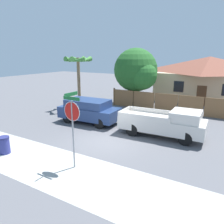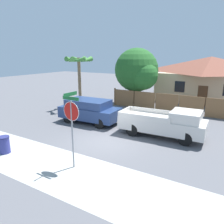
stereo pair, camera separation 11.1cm
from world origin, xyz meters
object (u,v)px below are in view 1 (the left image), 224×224
at_px(oak_tree, 137,71).
at_px(stop_sign, 72,118).
at_px(house, 208,78).
at_px(palm_tree, 78,64).
at_px(red_suv, 89,110).
at_px(orange_pickup, 165,123).
at_px(trash_bin, 4,145).

xyz_separation_m(oak_tree, stop_sign, (2.86, -13.04, -1.01)).
xyz_separation_m(house, palm_tree, (-9.59, -10.60, 1.62)).
xyz_separation_m(oak_tree, red_suv, (-0.55, -7.26, -2.40)).
xyz_separation_m(palm_tree, orange_pickup, (9.05, -3.03, -3.19)).
distance_m(red_suv, stop_sign, 6.85).
xyz_separation_m(house, oak_tree, (-5.72, -6.39, 0.90)).
relative_size(orange_pickup, trash_bin, 5.84).
height_order(palm_tree, stop_sign, palm_tree).
relative_size(red_suv, stop_sign, 1.33).
height_order(orange_pickup, stop_sign, stop_sign).
xyz_separation_m(palm_tree, red_suv, (3.32, -3.04, -3.12)).
bearing_deg(orange_pickup, stop_sign, -114.62).
xyz_separation_m(palm_tree, stop_sign, (6.73, -8.83, -1.73)).
bearing_deg(stop_sign, orange_pickup, 69.23).
relative_size(orange_pickup, stop_sign, 1.53).
xyz_separation_m(palm_tree, trash_bin, (2.72, -9.53, -3.62)).
relative_size(oak_tree, red_suv, 1.23).
bearing_deg(oak_tree, red_suv, -94.31).
bearing_deg(palm_tree, trash_bin, -74.08).
height_order(house, oak_tree, oak_tree).
bearing_deg(palm_tree, house, 47.88).
distance_m(house, oak_tree, 8.62).
bearing_deg(trash_bin, palm_tree, 105.92).
bearing_deg(orange_pickup, oak_tree, 122.80).
bearing_deg(oak_tree, trash_bin, -94.80).
relative_size(palm_tree, red_suv, 1.05).
relative_size(house, palm_tree, 2.25).
distance_m(house, orange_pickup, 13.73).
bearing_deg(stop_sign, palm_tree, 128.40).
xyz_separation_m(oak_tree, trash_bin, (-1.15, -13.74, -2.89)).
bearing_deg(stop_sign, oak_tree, 103.44).
bearing_deg(oak_tree, house, 48.18).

